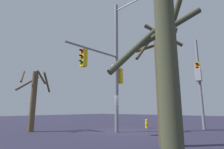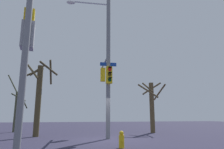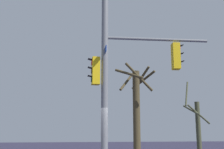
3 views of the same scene
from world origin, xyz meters
name	(u,v)px [view 1 (image 1 of 3)]	position (x,y,z in m)	size (l,w,h in m)	color
ground_plane	(123,132)	(0.00, 0.00, 0.00)	(80.00, 80.00, 0.00)	#2B293F
main_signal_pole_assembly	(114,60)	(-0.83, 0.09, 4.98)	(4.98, 3.47, 9.59)	slate
secondary_pole_assembly	(199,78)	(5.01, -4.00, 4.03)	(0.79, 0.49, 7.30)	slate
fire_hydrant	(147,124)	(3.31, -0.04, 0.34)	(0.38, 0.24, 0.73)	yellow
bare_tree_behind_pole	(160,79)	(-2.90, -4.30, 2.86)	(2.42, 2.42, 5.31)	#493E26
bare_tree_across_street	(169,75)	(-7.62, -6.62, 2.03)	(1.38, 1.85, 5.08)	#43462F
bare_tree_corner	(33,97)	(-4.09, 4.95, 2.40)	(2.51, 2.49, 4.44)	brown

